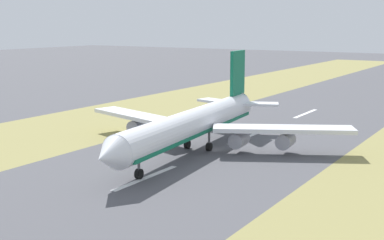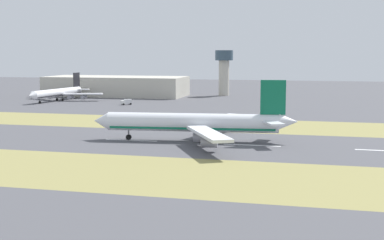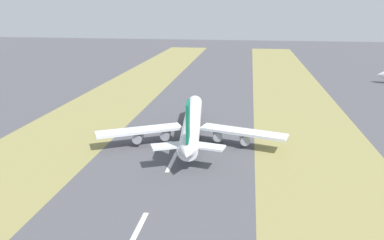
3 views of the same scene
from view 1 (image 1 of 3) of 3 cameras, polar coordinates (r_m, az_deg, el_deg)
The scene contains 6 objects.
ground_plane at distance 115.37m, azimuth 2.54°, elevation -3.19°, with size 800.00×800.00×0.00m, color #4C4C51.
grass_median_east at distance 142.44m, azimuth -13.43°, elevation -0.86°, with size 40.00×600.00×0.01m, color olive.
centreline_dash_near at distance 164.65m, azimuth 12.01°, elevation 0.68°, with size 1.20×18.00×0.01m, color silver.
centreline_dash_mid at distance 128.39m, azimuth 5.85°, elevation -1.84°, with size 1.20×18.00×0.01m, color silver.
centreline_dash_far at distance 95.17m, azimuth -4.91°, elevation -6.15°, with size 1.20×18.00×0.01m, color silver.
airplane_main_jet at distance 113.11m, azimuth 0.42°, elevation -0.33°, with size 63.78×67.20×20.20m.
Camera 1 is at (-55.04, 97.76, 26.91)m, focal length 50.00 mm.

